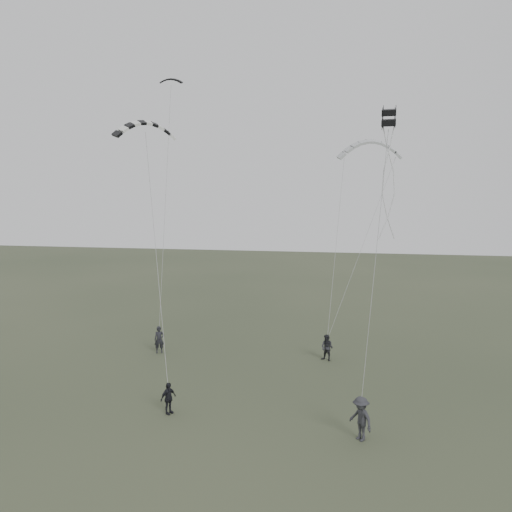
% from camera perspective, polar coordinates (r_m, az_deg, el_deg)
% --- Properties ---
extents(ground, '(140.00, 140.00, 0.00)m').
position_cam_1_polar(ground, '(25.45, -5.41, -16.80)').
color(ground, '#353D2A').
rests_on(ground, ground).
extents(flyer_left, '(0.75, 0.62, 1.76)m').
position_cam_1_polar(flyer_left, '(33.65, -10.99, -9.37)').
color(flyer_left, black).
rests_on(flyer_left, ground).
extents(flyer_right, '(0.99, 0.90, 1.65)m').
position_cam_1_polar(flyer_right, '(31.86, 8.13, -10.34)').
color(flyer_right, '#232327').
rests_on(flyer_right, ground).
extents(flyer_center, '(0.75, 0.95, 1.51)m').
position_cam_1_polar(flyer_center, '(24.70, -9.99, -15.72)').
color(flyer_center, black).
rests_on(flyer_center, ground).
extents(flyer_far, '(1.33, 1.37, 1.88)m').
position_cam_1_polar(flyer_far, '(22.37, 11.87, -17.72)').
color(flyer_far, '#2A2B2F').
rests_on(flyer_far, ground).
extents(kite_dark_small, '(1.67, 0.88, 0.63)m').
position_cam_1_polar(kite_dark_small, '(37.93, -9.70, 19.29)').
color(kite_dark_small, black).
rests_on(kite_dark_small, flyer_left).
extents(kite_pale_large, '(4.54, 1.91, 1.97)m').
position_cam_1_polar(kite_pale_large, '(36.37, 12.93, 12.63)').
color(kite_pale_large, '#B0B4B6').
rests_on(kite_pale_large, flyer_right).
extents(kite_striped, '(3.49, 3.00, 1.51)m').
position_cam_1_polar(kite_striped, '(29.36, -12.56, 14.65)').
color(kite_striped, black).
rests_on(kite_striped, flyer_center).
extents(kite_box, '(0.68, 0.82, 0.83)m').
position_cam_1_polar(kite_box, '(23.73, 14.94, 15.03)').
color(kite_box, black).
rests_on(kite_box, flyer_far).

